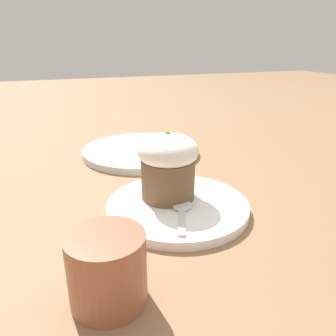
{
  "coord_description": "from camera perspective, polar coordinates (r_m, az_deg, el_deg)",
  "views": [
    {
      "loc": [
        -0.42,
        0.17,
        0.25
      ],
      "look_at": [
        0.02,
        0.01,
        0.06
      ],
      "focal_mm": 35.0,
      "sensor_mm": 36.0,
      "label": 1
    }
  ],
  "objects": [
    {
      "name": "side_plate",
      "position": [
        0.76,
        -4.77,
        2.97
      ],
      "size": [
        0.27,
        0.27,
        0.01
      ],
      "color": "silver",
      "rests_on": "ground_plane"
    },
    {
      "name": "dessert_plate",
      "position": [
        0.51,
        1.68,
        -6.67
      ],
      "size": [
        0.22,
        0.22,
        0.01
      ],
      "color": "white",
      "rests_on": "ground_plane"
    },
    {
      "name": "spoon",
      "position": [
        0.48,
        2.51,
        -7.19
      ],
      "size": [
        0.1,
        0.06,
        0.01
      ],
      "color": "silver",
      "rests_on": "dessert_plate"
    },
    {
      "name": "ground_plane",
      "position": [
        0.51,
        1.67,
        -7.35
      ],
      "size": [
        4.0,
        4.0,
        0.0
      ],
      "primitive_type": "plane",
      "color": "#846042"
    },
    {
      "name": "carrot_cake",
      "position": [
        0.5,
        -0.0,
        0.63
      ],
      "size": [
        0.09,
        0.09,
        0.11
      ],
      "color": "brown",
      "rests_on": "dessert_plate"
    },
    {
      "name": "coffee_cup",
      "position": [
        0.34,
        -10.59,
        -16.67
      ],
      "size": [
        0.11,
        0.08,
        0.08
      ],
      "color": "#9E563D",
      "rests_on": "ground_plane"
    }
  ]
}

